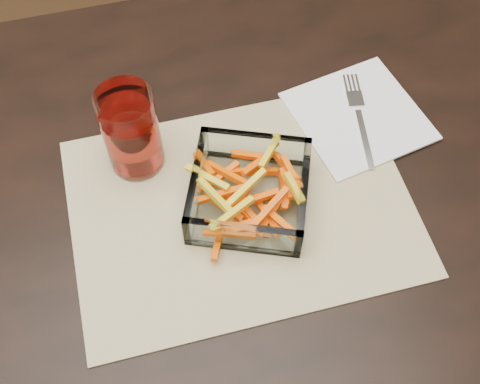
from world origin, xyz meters
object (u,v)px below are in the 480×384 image
object	(u,v)px
dining_table	(148,265)
glass_bowl	(249,193)
fork	(359,116)
tumbler	(131,133)

from	to	relation	value
dining_table	glass_bowl	xyz separation A→B (m)	(0.15, 0.01, 0.11)
dining_table	fork	bearing A→B (deg)	17.71
dining_table	glass_bowl	world-z (taller)	glass_bowl
glass_bowl	fork	world-z (taller)	glass_bowl
dining_table	tumbler	bearing A→B (deg)	80.87
glass_bowl	fork	distance (m)	0.22
glass_bowl	tumbler	size ratio (longest dim) A/B	1.46
fork	tumbler	bearing A→B (deg)	-171.45
glass_bowl	tumbler	distance (m)	0.17
dining_table	fork	world-z (taller)	fork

